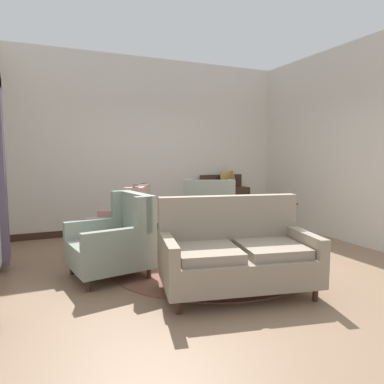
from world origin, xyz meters
name	(u,v)px	position (x,y,z in m)	size (l,w,h in m)	color
ground	(219,268)	(0.00, 0.00, 0.00)	(7.73, 7.73, 0.00)	#896B51
wall_back	(154,145)	(0.00, 2.76, 1.68)	(5.58, 0.08, 3.36)	silver
wall_right	(331,145)	(2.71, 0.83, 1.68)	(0.08, 3.86, 3.36)	silver
baseboard_back	(156,226)	(0.00, 2.71, 0.06)	(5.42, 0.03, 0.12)	#382319
area_rug	(209,261)	(0.00, 0.30, 0.01)	(2.85, 2.85, 0.01)	brown
coffee_table	(199,234)	(-0.08, 0.49, 0.37)	(0.98, 0.98, 0.44)	#382319
porcelain_vase	(197,219)	(-0.11, 0.47, 0.59)	(0.20, 0.20, 0.34)	beige
settee	(237,255)	(-0.21, -0.80, 0.42)	(1.77, 1.17, 1.03)	gray
armchair_near_sideboard	(125,225)	(-0.98, 1.17, 0.44)	(1.09, 1.05, 1.05)	tan
armchair_back_corner	(208,215)	(0.54, 1.42, 0.45)	(1.08, 1.05, 1.08)	gray
armchair_far_left	(116,242)	(-1.31, 0.27, 0.43)	(1.02, 0.98, 1.02)	gray
side_table	(282,219)	(1.53, 0.65, 0.43)	(0.49, 0.49, 0.72)	#382319
sideboard	(225,203)	(1.45, 2.47, 0.47)	(0.99, 0.39, 1.07)	#382319
gramophone	(229,176)	(1.50, 2.38, 1.06)	(0.37, 0.47, 0.51)	#382319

